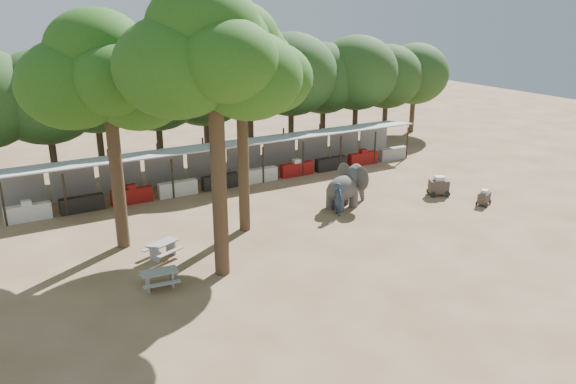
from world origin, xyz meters
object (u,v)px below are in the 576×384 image
yard_tree_left (102,74)px  yard_tree_center (209,56)px  elephant (347,186)px  handler (338,199)px  yard_tree_back (236,61)px  cart_back (439,186)px  picnic_table_near (159,277)px  picnic_table_far (162,248)px  cart_front (484,197)px

yard_tree_left → yard_tree_center: yard_tree_center is taller
yard_tree_center → yard_tree_left: bearing=121.0°
elephant → handler: bearing=-155.9°
yard_tree_back → cart_back: (12.74, -1.13, -7.95)m
yard_tree_center → yard_tree_back: yard_tree_center is taller
yard_tree_back → elephant: size_ratio=3.53×
yard_tree_center → handler: bearing=20.3°
picnic_table_near → picnic_table_far: picnic_table_near is taller
elephant → picnic_table_near: 13.10m
elephant → cart_front: 8.06m
yard_tree_back → picnic_table_far: 9.40m
picnic_table_near → cart_back: (18.38, 3.00, 0.11)m
handler → picnic_table_near: bearing=111.1°
cart_front → elephant: bearing=128.4°
yard_tree_center → elephant: yard_tree_center is taller
picnic_table_far → yard_tree_left: bearing=97.1°
handler → cart_front: 8.79m
handler → picnic_table_far: 10.16m
handler → cart_front: (8.30, -2.86, -0.48)m
yard_tree_back → picnic_table_near: bearing=-143.8°
handler → yard_tree_center: bearing=115.1°
yard_tree_center → cart_back: yard_tree_center is taller
yard_tree_back → cart_front: yard_tree_back is taller
yard_tree_left → elephant: 14.57m
yard_tree_left → handler: bearing=-9.1°
yard_tree_left → elephant: size_ratio=3.43×
picnic_table_near → picnic_table_far: size_ratio=0.88×
yard_tree_back → cart_back: 15.06m
picnic_table_far → cart_back: 17.36m
yard_tree_left → picnic_table_near: size_ratio=6.79×
yard_tree_center → picnic_table_near: bearing=-177.2°
picnic_table_near → yard_tree_left: bearing=100.1°
yard_tree_center → yard_tree_back: 5.04m
elephant → cart_front: elephant is taller
handler → picnic_table_near: (-11.16, -3.28, -0.45)m
yard_tree_center → picnic_table_far: (-1.62, 2.64, -8.73)m
yard_tree_left → cart_back: (18.74, -2.13, -7.60)m
picnic_table_near → cart_front: 19.46m
yard_tree_left → handler: size_ratio=5.89×
cart_front → cart_back: size_ratio=0.76×
yard_tree_back → picnic_table_far: size_ratio=6.15×
handler → yard_tree_back: bearing=86.0°
cart_front → cart_back: bearing=89.2°
yard_tree_left → picnic_table_far: (1.38, -2.36, -7.73)m
handler → yard_tree_left: bearing=85.6°
elephant → cart_back: elephant is taller
handler → picnic_table_far: bearing=97.6°
yard_tree_back → cart_back: bearing=-5.1°
elephant → picnic_table_far: (-11.36, -1.45, -0.72)m
yard_tree_center → picnic_table_near: size_ratio=7.42×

